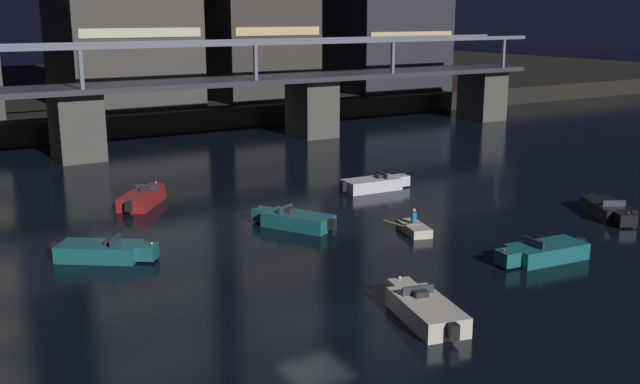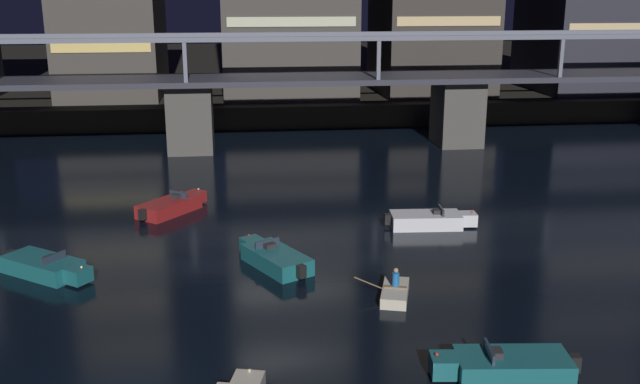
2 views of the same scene
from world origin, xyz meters
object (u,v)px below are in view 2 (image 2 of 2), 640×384
Objects in this scene: speedboat_mid_center at (429,220)px; dinghy_with_paddler at (395,292)px; speedboat_far_left at (274,258)px; speedboat_mid_left at (46,267)px; speedboat_near_center at (506,366)px; speedboat_mid_right at (172,206)px; river_bridge at (190,101)px.

speedboat_mid_center is 10.11m from dinghy_with_paddler.
dinghy_with_paddler is at bearing -40.93° from speedboat_far_left.
speedboat_mid_left is 0.96× the size of speedboat_far_left.
speedboat_near_center is at bearing -31.98° from speedboat_mid_left.
speedboat_near_center is 7.35m from dinghy_with_paddler.
speedboat_near_center and speedboat_mid_left have the same top height.
speedboat_mid_center and speedboat_mid_right have the same top height.
speedboat_mid_center is 10.27m from speedboat_far_left.
speedboat_mid_center is 15.35m from speedboat_mid_right.
dinghy_with_paddler is at bearing 109.27° from speedboat_near_center.
speedboat_mid_left is 1.68× the size of dinghy_with_paddler.
dinghy_with_paddler reaches higher than speedboat_mid_right.
river_bridge reaches higher than speedboat_mid_center.
dinghy_with_paddler is (15.77, -4.42, -0.14)m from speedboat_mid_left.
speedboat_mid_right is 1.65× the size of dinghy_with_paddler.
speedboat_near_center is 1.00× the size of speedboat_mid_center.
speedboat_near_center is 16.29m from speedboat_mid_center.
speedboat_mid_left is 16.38m from dinghy_with_paddler.
dinghy_with_paddler reaches higher than speedboat_mid_center.
speedboat_mid_left is 10.74m from speedboat_far_left.
speedboat_mid_center is at bearing 13.83° from speedboat_mid_left.
speedboat_mid_center is at bearing -16.85° from speedboat_mid_right.
speedboat_mid_center is 1.07× the size of speedboat_far_left.
speedboat_far_left is at bearing -151.37° from speedboat_mid_center.
dinghy_with_paddler is (-2.42, 6.93, -0.14)m from speedboat_near_center.
speedboat_mid_right is at bearing 61.45° from speedboat_mid_left.
dinghy_with_paddler is (10.70, -13.74, -0.14)m from speedboat_mid_right.
speedboat_near_center and speedboat_far_left have the same top height.
speedboat_mid_right is 10.95m from speedboat_far_left.
speedboat_mid_right is at bearing 122.42° from speedboat_near_center.
speedboat_mid_left is at bearing -118.55° from speedboat_mid_right.
speedboat_far_left is at bearing -0.33° from speedboat_mid_left.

